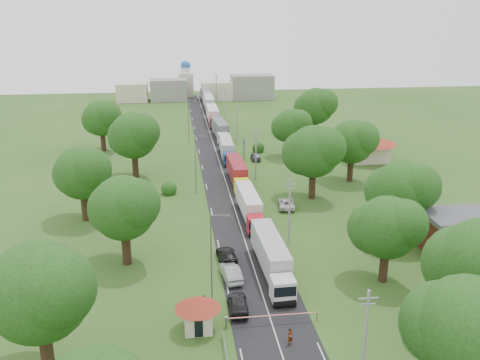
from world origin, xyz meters
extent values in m
plane|color=#294F1A|center=(0.00, 0.00, 0.00)|extent=(260.00, 260.00, 0.00)
cube|color=black|center=(0.00, 20.00, 0.00)|extent=(8.00, 200.00, 0.04)
cylinder|color=slate|center=(-4.50, -25.00, 0.55)|extent=(0.20, 0.20, 1.10)
cube|color=slate|center=(-4.50, -25.00, 1.05)|extent=(0.35, 0.35, 0.25)
cylinder|color=red|center=(0.00, -25.00, 1.00)|extent=(9.00, 0.12, 0.12)
cylinder|color=slate|center=(4.50, -25.00, 0.50)|extent=(0.10, 0.10, 1.00)
cube|color=beige|center=(-7.20, -25.00, 1.20)|extent=(2.60, 2.60, 2.40)
cone|color=maroon|center=(-7.20, -25.00, 2.90)|extent=(4.40, 4.40, 1.10)
cube|color=black|center=(-5.89, -25.00, 1.40)|extent=(0.02, 1.20, 0.90)
cube|color=black|center=(-7.20, -26.31, 1.00)|extent=(0.80, 0.02, 1.90)
cylinder|color=slate|center=(5.20, 33.80, 2.00)|extent=(0.12, 0.12, 4.00)
cylinder|color=slate|center=(5.20, 36.20, 2.00)|extent=(0.12, 0.12, 4.00)
cube|color=navy|center=(5.20, 35.00, 3.60)|extent=(0.06, 3.00, 1.00)
cube|color=silver|center=(5.20, 35.00, 3.60)|extent=(0.07, 3.10, 0.06)
cylinder|color=gray|center=(5.50, -35.00, 4.50)|extent=(0.24, 0.24, 9.00)
cube|color=gray|center=(5.50, -35.00, 8.30)|extent=(1.60, 0.10, 0.10)
cube|color=gray|center=(5.50, -35.00, 7.80)|extent=(1.20, 0.10, 0.10)
cylinder|color=gray|center=(5.50, -7.00, 4.50)|extent=(0.24, 0.24, 9.00)
cube|color=gray|center=(5.50, -7.00, 8.30)|extent=(1.60, 0.10, 0.10)
cube|color=gray|center=(5.50, -7.00, 7.80)|extent=(1.20, 0.10, 0.10)
cylinder|color=gray|center=(5.50, 21.00, 4.50)|extent=(0.24, 0.24, 9.00)
cube|color=gray|center=(5.50, 21.00, 8.30)|extent=(1.60, 0.10, 0.10)
cube|color=gray|center=(5.50, 21.00, 7.80)|extent=(1.20, 0.10, 0.10)
cylinder|color=gray|center=(5.50, 49.00, 4.50)|extent=(0.24, 0.24, 9.00)
cube|color=gray|center=(5.50, 49.00, 8.30)|extent=(1.60, 0.10, 0.10)
cube|color=gray|center=(5.50, 49.00, 7.80)|extent=(1.20, 0.10, 0.10)
cylinder|color=gray|center=(5.50, 77.00, 4.50)|extent=(0.24, 0.24, 9.00)
cube|color=gray|center=(5.50, 77.00, 8.30)|extent=(1.60, 0.10, 0.10)
cube|color=gray|center=(5.50, 77.00, 7.80)|extent=(1.20, 0.10, 0.10)
cylinder|color=gray|center=(5.50, 105.00, 4.50)|extent=(0.24, 0.24, 9.00)
cube|color=gray|center=(5.50, 105.00, 8.30)|extent=(1.60, 0.10, 0.10)
cube|color=gray|center=(5.50, 105.00, 7.80)|extent=(1.20, 0.10, 0.10)
cylinder|color=slate|center=(-5.50, -20.00, 5.00)|extent=(0.16, 0.16, 10.00)
cube|color=slate|center=(-4.60, -20.00, 9.70)|extent=(1.80, 0.10, 0.10)
cube|color=slate|center=(-3.80, -20.00, 9.55)|extent=(0.50, 0.22, 0.15)
cylinder|color=slate|center=(-5.50, 15.00, 5.00)|extent=(0.16, 0.16, 10.00)
cube|color=slate|center=(-4.60, 15.00, 9.70)|extent=(1.80, 0.10, 0.10)
cube|color=slate|center=(-3.80, 15.00, 9.55)|extent=(0.50, 0.22, 0.15)
cylinder|color=slate|center=(-5.50, 50.00, 5.00)|extent=(0.16, 0.16, 10.00)
cube|color=slate|center=(-4.60, 50.00, 9.70)|extent=(1.80, 0.10, 0.10)
cube|color=slate|center=(-3.80, 50.00, 9.55)|extent=(0.50, 0.22, 0.15)
sphere|color=#1A3E11|center=(12.00, -38.00, 7.22)|extent=(7.70, 7.70, 7.70)
sphere|color=#1A3E11|center=(10.90, -36.62, 6.67)|extent=(6.60, 6.60, 6.60)
cylinder|color=#382616|center=(18.00, -30.00, 2.27)|extent=(1.12, 1.12, 4.55)
sphere|color=#1A3E11|center=(16.80, -28.50, 7.25)|extent=(7.20, 7.20, 7.20)
cylinder|color=#382616|center=(14.00, -18.00, 1.92)|extent=(1.04, 1.04, 3.85)
sphere|color=#1A3E11|center=(14.00, -18.00, 6.60)|extent=(7.00, 7.00, 7.00)
sphere|color=#1A3E11|center=(15.25, -19.00, 7.35)|extent=(5.50, 5.50, 5.50)
sphere|color=#1A3E11|center=(13.00, -16.75, 6.10)|extent=(6.00, 6.00, 6.00)
cylinder|color=#382616|center=(20.00, -8.00, 2.10)|extent=(1.08, 1.08, 4.20)
sphere|color=#1A3E11|center=(20.00, -8.00, 7.22)|extent=(7.70, 7.70, 7.70)
sphere|color=#1A3E11|center=(21.38, -9.10, 8.05)|extent=(6.05, 6.05, 6.05)
sphere|color=#1A3E11|center=(18.90, -6.62, 6.67)|extent=(6.60, 6.60, 6.60)
cylinder|color=#382616|center=(13.00, 10.00, 2.27)|extent=(1.12, 1.12, 4.55)
sphere|color=#1A3E11|center=(13.00, 10.00, 7.85)|extent=(8.40, 8.40, 8.40)
sphere|color=#1A3E11|center=(14.50, 8.80, 8.75)|extent=(6.60, 6.60, 6.60)
sphere|color=#1A3E11|center=(11.80, 11.50, 7.25)|extent=(7.20, 7.20, 7.20)
cylinder|color=#382616|center=(22.00, 18.00, 2.10)|extent=(1.08, 1.08, 4.20)
sphere|color=#1A3E11|center=(22.00, 18.00, 7.22)|extent=(7.70, 7.70, 7.70)
sphere|color=#1A3E11|center=(23.38, 16.90, 8.05)|extent=(6.05, 6.05, 6.05)
sphere|color=#1A3E11|center=(20.90, 19.38, 6.67)|extent=(6.60, 6.60, 6.60)
cylinder|color=#382616|center=(15.00, 35.00, 1.92)|extent=(1.04, 1.04, 3.85)
sphere|color=#1A3E11|center=(15.00, 35.00, 6.60)|extent=(7.00, 7.00, 7.00)
sphere|color=#1A3E11|center=(16.25, 34.00, 7.35)|extent=(5.50, 5.50, 5.50)
sphere|color=#1A3E11|center=(14.00, 36.25, 6.10)|extent=(6.00, 6.00, 6.00)
cylinder|color=#382616|center=(24.00, 50.00, 2.27)|extent=(1.12, 1.12, 4.55)
sphere|color=#1A3E11|center=(24.00, 50.00, 7.85)|extent=(8.40, 8.40, 8.40)
sphere|color=#1A3E11|center=(25.50, 48.80, 8.75)|extent=(6.60, 6.60, 6.60)
sphere|color=#1A3E11|center=(22.80, 51.50, 7.25)|extent=(7.20, 7.20, 7.20)
cylinder|color=#382616|center=(-20.00, -30.00, 2.27)|extent=(1.12, 1.12, 4.55)
sphere|color=#1A3E11|center=(-20.00, -30.00, 7.85)|extent=(8.40, 8.40, 8.40)
sphere|color=#1A3E11|center=(-18.50, -31.20, 8.75)|extent=(6.60, 6.60, 6.60)
sphere|color=#1A3E11|center=(-21.20, -28.50, 7.25)|extent=(7.20, 7.20, 7.20)
cylinder|color=#382616|center=(-15.00, -10.00, 2.10)|extent=(1.08, 1.08, 4.20)
sphere|color=#1A3E11|center=(-15.00, -10.00, 7.22)|extent=(7.70, 7.70, 7.70)
sphere|color=#1A3E11|center=(-13.62, -11.10, 8.05)|extent=(6.05, 6.05, 6.05)
sphere|color=#1A3E11|center=(-16.10, -8.62, 6.67)|extent=(6.60, 6.60, 6.60)
cylinder|color=#382616|center=(-22.00, 5.00, 2.10)|extent=(1.08, 1.08, 4.20)
sphere|color=#1A3E11|center=(-22.00, 5.00, 7.22)|extent=(7.70, 7.70, 7.70)
sphere|color=#1A3E11|center=(-20.62, 3.90, 8.05)|extent=(6.05, 6.05, 6.05)
sphere|color=#1A3E11|center=(-23.10, 6.38, 6.67)|extent=(6.60, 6.60, 6.60)
cylinder|color=#382616|center=(-16.00, 25.00, 2.27)|extent=(1.12, 1.12, 4.55)
sphere|color=#1A3E11|center=(-16.00, 25.00, 7.85)|extent=(8.40, 8.40, 8.40)
sphere|color=#1A3E11|center=(-14.50, 23.80, 8.75)|extent=(6.60, 6.60, 6.60)
sphere|color=#1A3E11|center=(-17.20, 26.50, 7.25)|extent=(7.20, 7.20, 7.20)
cylinder|color=#382616|center=(-24.00, 45.00, 2.10)|extent=(1.08, 1.08, 4.20)
sphere|color=#1A3E11|center=(-24.00, 45.00, 7.22)|extent=(7.70, 7.70, 7.70)
sphere|color=#1A3E11|center=(-22.62, 43.90, 8.05)|extent=(6.05, 6.05, 6.05)
sphere|color=#1A3E11|center=(-25.10, 46.38, 6.67)|extent=(6.60, 6.60, 6.60)
cube|color=maroon|center=(26.00, -12.00, 2.30)|extent=(8.00, 6.00, 4.60)
cube|color=#47494F|center=(26.00, -12.00, 4.90)|extent=(8.60, 6.60, 0.60)
cube|color=beige|center=(30.00, 30.00, 2.00)|extent=(7.00, 5.00, 4.00)
cone|color=maroon|center=(30.00, 30.00, 4.90)|extent=(10.08, 10.08, 1.80)
cube|color=gray|center=(-10.00, 110.00, 3.50)|extent=(12.00, 8.00, 7.00)
cube|color=beige|center=(6.00, 110.00, 3.00)|extent=(10.00, 8.00, 6.00)
cube|color=gray|center=(18.00, 110.00, 4.00)|extent=(14.00, 8.00, 8.00)
cube|color=beige|center=(-22.00, 110.00, 3.00)|extent=(10.00, 8.00, 6.00)
cube|color=beige|center=(-4.00, 118.00, 4.00)|extent=(5.00, 5.00, 8.00)
cylinder|color=silver|center=(-4.00, 118.00, 9.00)|extent=(3.20, 3.20, 2.00)
sphere|color=#2659B2|center=(-4.00, 118.00, 10.60)|extent=(3.40, 3.40, 3.40)
cube|color=silver|center=(1.82, -21.11, 1.57)|extent=(2.50, 2.50, 2.54)
cube|color=black|center=(1.82, -22.34, 1.93)|extent=(2.33, 0.08, 1.12)
cube|color=slate|center=(1.82, -22.28, 0.56)|extent=(2.24, 0.31, 0.35)
cube|color=slate|center=(1.82, -14.01, 0.76)|extent=(2.64, 11.72, 0.30)
cube|color=#A8A8AC|center=(1.82, -13.71, 2.59)|extent=(2.85, 12.03, 3.04)
cylinder|color=black|center=(1.82, -22.02, 0.51)|extent=(2.38, 1.01, 1.01)
cylinder|color=black|center=(1.82, -20.20, 0.51)|extent=(2.38, 1.01, 1.01)
cylinder|color=black|center=(1.82, -10.46, 0.51)|extent=(2.38, 1.01, 1.01)
cylinder|color=black|center=(1.82, -8.94, 0.51)|extent=(2.38, 1.01, 1.01)
cube|color=red|center=(1.72, -3.21, 1.44)|extent=(2.28, 2.28, 2.33)
cube|color=black|center=(1.72, -4.34, 1.77)|extent=(2.14, 0.06, 1.02)
cube|color=slate|center=(1.72, -4.28, 0.51)|extent=(2.05, 0.29, 0.33)
cube|color=slate|center=(1.72, 3.30, 0.70)|extent=(2.35, 10.74, 0.28)
cube|color=silver|center=(1.72, 3.58, 2.37)|extent=(2.54, 11.02, 2.79)
cylinder|color=black|center=(1.72, -4.05, 0.47)|extent=(2.19, 0.93, 0.93)
cylinder|color=black|center=(1.72, -2.38, 0.47)|extent=(2.19, 0.93, 0.93)
cylinder|color=black|center=(1.72, 6.56, 0.47)|extent=(2.19, 0.93, 0.93)
cylinder|color=black|center=(1.72, 7.95, 0.47)|extent=(2.19, 0.93, 0.93)
cube|color=#F0F61D|center=(1.90, 13.07, 1.49)|extent=(2.34, 2.34, 2.40)
cube|color=black|center=(1.90, 11.91, 1.82)|extent=(2.21, 0.05, 1.06)
cube|color=slate|center=(1.90, 11.97, 0.53)|extent=(2.11, 0.28, 0.34)
cube|color=slate|center=(1.90, 19.78, 0.72)|extent=(2.37, 11.06, 0.29)
cube|color=maroon|center=(1.90, 20.07, 2.45)|extent=(2.56, 11.35, 2.88)
cylinder|color=black|center=(1.90, 12.21, 0.48)|extent=(2.25, 0.96, 0.96)
cylinder|color=black|center=(1.90, 13.93, 0.48)|extent=(2.25, 0.96, 0.96)
cylinder|color=black|center=(1.90, 23.14, 0.48)|extent=(2.25, 0.96, 0.96)
cylinder|color=black|center=(1.90, 24.58, 0.48)|extent=(2.25, 0.96, 0.96)
cube|color=#17478E|center=(1.76, 30.01, 1.46)|extent=(2.33, 2.33, 2.36)
cube|color=black|center=(1.76, 28.87, 1.79)|extent=(2.17, 0.08, 1.04)
cube|color=slate|center=(1.76, 28.92, 0.52)|extent=(2.08, 0.31, 0.33)
cube|color=slate|center=(1.76, 36.61, 0.71)|extent=(2.47, 10.90, 0.28)
cube|color=#B3B3B8|center=(1.76, 36.89, 2.40)|extent=(2.67, 11.19, 2.83)
cylinder|color=black|center=(1.76, 29.16, 0.47)|extent=(2.22, 0.94, 0.94)
cylinder|color=black|center=(1.76, 30.86, 0.47)|extent=(2.22, 0.94, 0.94)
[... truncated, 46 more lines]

